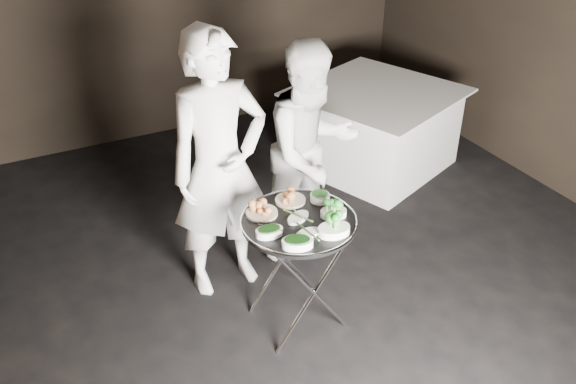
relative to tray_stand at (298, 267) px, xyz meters
name	(u,v)px	position (x,y,z in m)	size (l,w,h in m)	color
floor	(302,343)	(-0.07, -0.20, -0.48)	(6.00, 7.00, 0.05)	black
tray_stand	(298,267)	(0.00, 0.00, 0.00)	(0.55, 0.47, 0.81)	silver
serving_tray	(299,222)	(0.00, 0.00, 0.36)	(0.74, 0.74, 0.04)	black
potato_plate_a	(262,210)	(-0.18, 0.17, 0.40)	(0.21, 0.21, 0.07)	beige
potato_plate_b	(290,197)	(0.05, 0.22, 0.40)	(0.21, 0.21, 0.07)	beige
greens_bowl	(320,196)	(0.23, 0.14, 0.41)	(0.13, 0.13, 0.08)	white
asparagus_plate_a	(298,217)	(0.00, 0.02, 0.39)	(0.20, 0.17, 0.04)	white
asparagus_plate_b	(308,233)	(-0.03, -0.16, 0.39)	(0.18, 0.11, 0.03)	white
spinach_bowl_a	(269,231)	(-0.23, -0.06, 0.40)	(0.18, 0.13, 0.07)	white
spinach_bowl_b	(297,242)	(-0.14, -0.24, 0.41)	(0.22, 0.18, 0.08)	white
broccoli_bowl_a	(333,212)	(0.21, -0.06, 0.40)	(0.19, 0.16, 0.07)	white
broccoli_bowl_b	(334,229)	(0.12, -0.22, 0.41)	(0.22, 0.17, 0.08)	white
serving_utensils	(296,208)	(0.02, 0.07, 0.42)	(0.57, 0.40, 0.01)	silver
waiter_left	(220,167)	(-0.27, 0.63, 0.51)	(0.70, 0.46, 1.92)	silver
waiter_right	(312,152)	(0.49, 0.73, 0.39)	(0.82, 0.64, 1.70)	silver
dining_table	(374,128)	(1.69, 1.62, -0.06)	(1.37, 1.37, 0.78)	white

